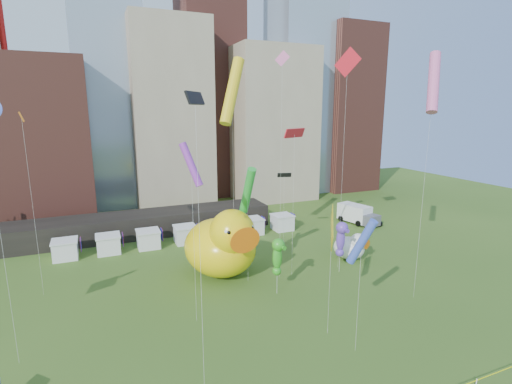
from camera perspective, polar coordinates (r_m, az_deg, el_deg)
name	(u,v)px	position (r m, az deg, el deg)	size (l,w,h in m)	color
skyline	(158,91)	(76.65, -14.37, 14.27)	(101.00, 23.00, 68.00)	brown
pavilion	(142,224)	(59.21, -16.47, -4.56)	(38.00, 6.00, 3.20)	black
vendor_tents	(186,235)	(54.44, -10.39, -6.27)	(33.24, 2.80, 2.40)	white
big_duck	(222,244)	(42.57, -4.99, -7.69)	(9.07, 11.11, 8.06)	yellow
small_duck	(351,247)	(49.10, 13.88, -7.87)	(4.62, 5.02, 3.50)	white
seahorse_green	(278,254)	(38.24, 3.23, -9.13)	(1.52, 1.78, 5.83)	silver
seahorse_purple	(341,236)	(44.22, 12.51, -6.43)	(1.39, 1.73, 5.92)	silver
box_truck	(357,214)	(64.46, 14.78, -3.19)	(4.11, 7.31, 2.94)	white
kite_0	(347,67)	(43.63, 13.39, 17.60)	(1.51, 2.72, 24.50)	silver
kite_1	(434,82)	(38.26, 24.82, 14.52)	(2.93, 3.00, 23.19)	silver
kite_2	(284,176)	(48.57, 4.22, 2.40)	(1.77, 0.77, 10.31)	silver
kite_3	(248,191)	(39.40, -1.25, 0.18)	(0.99, 3.08, 12.54)	silver
kite_4	(332,229)	(30.62, 11.19, -5.37)	(1.94, 3.19, 10.92)	silver
kite_7	(191,165)	(31.32, -9.60, 3.99)	(1.85, 2.00, 15.58)	silver
kite_8	(295,134)	(40.39, 5.74, 8.57)	(3.02, 1.77, 16.20)	silver
kite_9	(282,76)	(39.55, 3.89, 16.71)	(1.19, 1.00, 23.73)	silver
kite_10	(195,102)	(21.74, -9.01, 13.00)	(1.60, 2.11, 19.07)	silver
kite_12	(232,91)	(40.92, -3.55, 14.68)	(3.91, 3.62, 23.46)	silver
kite_13	(362,242)	(28.96, 15.40, -7.14)	(1.69, 2.16, 10.61)	silver
kite_14	(22,118)	(41.20, -31.41, 9.34)	(0.80, 2.88, 17.91)	silver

